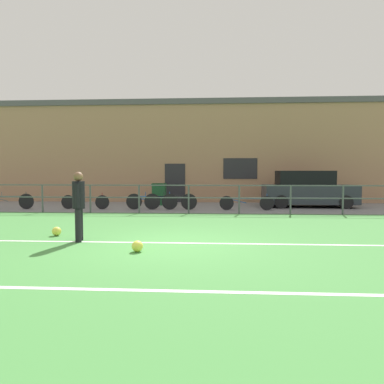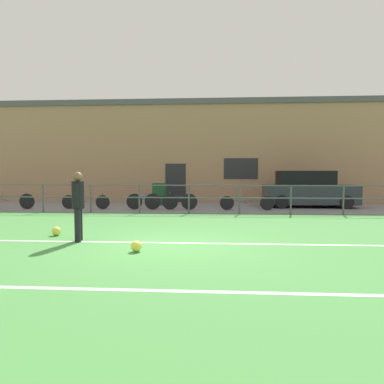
{
  "view_description": "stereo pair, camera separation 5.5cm",
  "coord_description": "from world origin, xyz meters",
  "px_view_note": "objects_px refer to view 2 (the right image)",
  "views": [
    {
      "loc": [
        1.01,
        -7.96,
        1.67
      ],
      "look_at": [
        0.25,
        4.18,
        0.97
      ],
      "focal_mm": 33.02,
      "sensor_mm": 36.0,
      "label": 1
    },
    {
      "loc": [
        1.06,
        -7.96,
        1.67
      ],
      "look_at": [
        0.25,
        4.18,
        0.97
      ],
      "focal_mm": 33.02,
      "sensor_mm": 36.0,
      "label": 2
    }
  ],
  "objects_px": {
    "bicycle_parked_0": "(247,203)",
    "player_goalkeeper": "(78,202)",
    "bicycle_parked_1": "(171,201)",
    "bicycle_parked_2": "(86,202)",
    "parked_car_red": "(308,190)",
    "bicycle_parked_4": "(152,201)",
    "trash_bin_0": "(160,194)",
    "bicycle_parked_3": "(9,201)",
    "soccer_ball_spare": "(136,246)",
    "soccer_ball_match": "(56,231)"
  },
  "relations": [
    {
      "from": "player_goalkeeper",
      "to": "parked_car_red",
      "type": "xyz_separation_m",
      "value": [
        7.59,
        8.57,
        -0.13
      ]
    },
    {
      "from": "bicycle_parked_4",
      "to": "bicycle_parked_0",
      "type": "bearing_deg",
      "value": -0.0
    },
    {
      "from": "soccer_ball_spare",
      "to": "bicycle_parked_4",
      "type": "xyz_separation_m",
      "value": [
        -1.12,
        7.98,
        0.26
      ]
    },
    {
      "from": "player_goalkeeper",
      "to": "bicycle_parked_2",
      "type": "xyz_separation_m",
      "value": [
        -2.45,
        6.97,
        -0.6
      ]
    },
    {
      "from": "soccer_ball_spare",
      "to": "bicycle_parked_1",
      "type": "distance_m",
      "value": 7.99
    },
    {
      "from": "bicycle_parked_2",
      "to": "bicycle_parked_4",
      "type": "distance_m",
      "value": 2.97
    },
    {
      "from": "player_goalkeeper",
      "to": "parked_car_red",
      "type": "height_order",
      "value": "parked_car_red"
    },
    {
      "from": "bicycle_parked_0",
      "to": "trash_bin_0",
      "type": "bearing_deg",
      "value": 152.57
    },
    {
      "from": "parked_car_red",
      "to": "bicycle_parked_0",
      "type": "height_order",
      "value": "parked_car_red"
    },
    {
      "from": "bicycle_parked_3",
      "to": "parked_car_red",
      "type": "bearing_deg",
      "value": 7.5
    },
    {
      "from": "soccer_ball_match",
      "to": "bicycle_parked_4",
      "type": "distance_m",
      "value": 6.44
    },
    {
      "from": "bicycle_parked_2",
      "to": "bicycle_parked_4",
      "type": "xyz_separation_m",
      "value": [
        2.97,
        0.0,
        0.04
      ]
    },
    {
      "from": "bicycle_parked_0",
      "to": "player_goalkeeper",
      "type": "bearing_deg",
      "value": -123.53
    },
    {
      "from": "soccer_ball_match",
      "to": "bicycle_parked_1",
      "type": "bearing_deg",
      "value": 70.64
    },
    {
      "from": "soccer_ball_spare",
      "to": "bicycle_parked_0",
      "type": "distance_m",
      "value": 8.52
    },
    {
      "from": "bicycle_parked_0",
      "to": "bicycle_parked_4",
      "type": "height_order",
      "value": "bicycle_parked_4"
    },
    {
      "from": "parked_car_red",
      "to": "player_goalkeeper",
      "type": "bearing_deg",
      "value": -131.54
    },
    {
      "from": "parked_car_red",
      "to": "bicycle_parked_4",
      "type": "bearing_deg",
      "value": -167.27
    },
    {
      "from": "bicycle_parked_1",
      "to": "bicycle_parked_3",
      "type": "relative_size",
      "value": 0.99
    },
    {
      "from": "bicycle_parked_1",
      "to": "bicycle_parked_2",
      "type": "bearing_deg",
      "value": -180.0
    },
    {
      "from": "soccer_ball_match",
      "to": "soccer_ball_spare",
      "type": "height_order",
      "value": "soccer_ball_spare"
    },
    {
      "from": "soccer_ball_spare",
      "to": "bicycle_parked_1",
      "type": "relative_size",
      "value": 0.1
    },
    {
      "from": "soccer_ball_spare",
      "to": "trash_bin_0",
      "type": "bearing_deg",
      "value": 96.35
    },
    {
      "from": "bicycle_parked_2",
      "to": "trash_bin_0",
      "type": "relative_size",
      "value": 2.01
    },
    {
      "from": "soccer_ball_match",
      "to": "bicycle_parked_0",
      "type": "xyz_separation_m",
      "value": [
        5.49,
        6.29,
        0.22
      ]
    },
    {
      "from": "player_goalkeeper",
      "to": "bicycle_parked_1",
      "type": "bearing_deg",
      "value": 157.33
    },
    {
      "from": "player_goalkeeper",
      "to": "bicycle_parked_2",
      "type": "distance_m",
      "value": 7.41
    },
    {
      "from": "bicycle_parked_3",
      "to": "bicycle_parked_0",
      "type": "bearing_deg",
      "value": 0.94
    },
    {
      "from": "bicycle_parked_1",
      "to": "bicycle_parked_3",
      "type": "distance_m",
      "value": 7.2
    },
    {
      "from": "trash_bin_0",
      "to": "bicycle_parked_3",
      "type": "bearing_deg",
      "value": -160.12
    },
    {
      "from": "parked_car_red",
      "to": "bicycle_parked_3",
      "type": "height_order",
      "value": "parked_car_red"
    },
    {
      "from": "bicycle_parked_1",
      "to": "bicycle_parked_2",
      "type": "xyz_separation_m",
      "value": [
        -3.79,
        -0.0,
        -0.04
      ]
    },
    {
      "from": "soccer_ball_spare",
      "to": "player_goalkeeper",
      "type": "bearing_deg",
      "value": 148.11
    },
    {
      "from": "parked_car_red",
      "to": "bicycle_parked_3",
      "type": "distance_m",
      "value": 13.58
    },
    {
      "from": "soccer_ball_match",
      "to": "bicycle_parked_4",
      "type": "xyz_separation_m",
      "value": [
        1.39,
        6.29,
        0.26
      ]
    },
    {
      "from": "bicycle_parked_1",
      "to": "bicycle_parked_2",
      "type": "relative_size",
      "value": 1.07
    },
    {
      "from": "bicycle_parked_0",
      "to": "trash_bin_0",
      "type": "distance_m",
      "value": 4.63
    },
    {
      "from": "soccer_ball_spare",
      "to": "bicycle_parked_2",
      "type": "distance_m",
      "value": 8.97
    },
    {
      "from": "bicycle_parked_0",
      "to": "bicycle_parked_4",
      "type": "distance_m",
      "value": 4.1
    },
    {
      "from": "player_goalkeeper",
      "to": "parked_car_red",
      "type": "distance_m",
      "value": 11.44
    },
    {
      "from": "bicycle_parked_0",
      "to": "bicycle_parked_4",
      "type": "relative_size",
      "value": 1.03
    },
    {
      "from": "soccer_ball_spare",
      "to": "bicycle_parked_3",
      "type": "distance_m",
      "value": 10.83
    },
    {
      "from": "soccer_ball_match",
      "to": "bicycle_parked_2",
      "type": "bearing_deg",
      "value": 104.11
    },
    {
      "from": "soccer_ball_match",
      "to": "bicycle_parked_1",
      "type": "height_order",
      "value": "bicycle_parked_1"
    },
    {
      "from": "soccer_ball_match",
      "to": "bicycle_parked_3",
      "type": "relative_size",
      "value": 0.1
    },
    {
      "from": "parked_car_red",
      "to": "bicycle_parked_3",
      "type": "bearing_deg",
      "value": -172.5
    },
    {
      "from": "player_goalkeeper",
      "to": "bicycle_parked_3",
      "type": "bearing_deg",
      "value": -151.01
    },
    {
      "from": "bicycle_parked_3",
      "to": "trash_bin_0",
      "type": "bearing_deg",
      "value": 19.88
    },
    {
      "from": "player_goalkeeper",
      "to": "soccer_ball_spare",
      "type": "xyz_separation_m",
      "value": [
        1.63,
        -1.02,
        -0.83
      ]
    },
    {
      "from": "bicycle_parked_2",
      "to": "bicycle_parked_4",
      "type": "bearing_deg",
      "value": 0.0
    }
  ]
}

